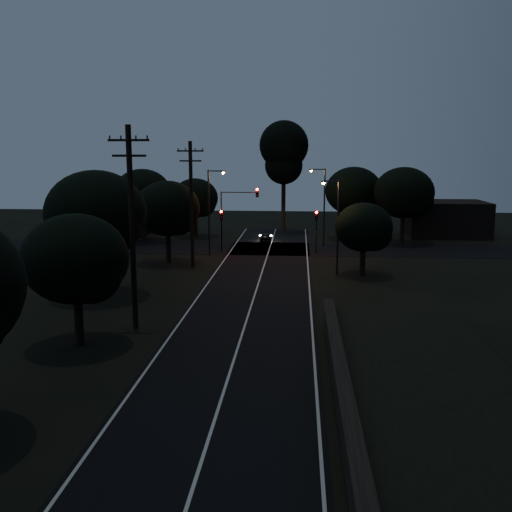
{
  "coord_description": "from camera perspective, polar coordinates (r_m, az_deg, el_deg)",
  "views": [
    {
      "loc": [
        2.96,
        -14.75,
        9.54
      ],
      "look_at": [
        0.0,
        24.0,
        2.5
      ],
      "focal_mm": 40.0,
      "sensor_mm": 36.0,
      "label": 1
    }
  ],
  "objects": [
    {
      "name": "tall_pine",
      "position": [
        69.78,
        2.8,
        10.35
      ],
      "size": [
        5.9,
        5.9,
        13.41
      ],
      "color": "black",
      "rests_on": "ground"
    },
    {
      "name": "tree_left_c",
      "position": [
        39.14,
        -15.44,
        3.93
      ],
      "size": [
        6.69,
        6.69,
        8.46
      ],
      "color": "black",
      "rests_on": "ground"
    },
    {
      "name": "car",
      "position": [
        61.52,
        0.96,
        1.85
      ],
      "size": [
        1.39,
        3.16,
        1.06
      ],
      "primitive_type": "imported",
      "rotation": [
        0.0,
        0.0,
        3.19
      ],
      "color": "black",
      "rests_on": "ground"
    },
    {
      "name": "streetlight_a",
      "position": [
        53.62,
        -4.54,
        4.99
      ],
      "size": [
        1.66,
        0.26,
        8.0
      ],
      "color": "black",
      "rests_on": "ground"
    },
    {
      "name": "tree_far_w",
      "position": [
        63.05,
        -11.11,
        6.05
      ],
      "size": [
        6.17,
        6.17,
        7.87
      ],
      "color": "black",
      "rests_on": "ground"
    },
    {
      "name": "ground",
      "position": [
        17.82,
        -6.35,
        -22.18
      ],
      "size": [
        160.0,
        160.0,
        0.0
      ],
      "primitive_type": "plane",
      "color": "black"
    },
    {
      "name": "tree_far_e",
      "position": [
        62.79,
        14.77,
        6.01
      ],
      "size": [
        6.38,
        6.38,
        8.1
      ],
      "color": "black",
      "rests_on": "ground"
    },
    {
      "name": "utility_pole_mid",
      "position": [
        31.3,
        -12.32,
        3.05
      ],
      "size": [
        2.2,
        0.3,
        11.0
      ],
      "color": "black",
      "rests_on": "ground"
    },
    {
      "name": "streetlight_c",
      "position": [
        45.14,
        8.0,
        3.57
      ],
      "size": [
        1.46,
        0.26,
        7.5
      ],
      "color": "black",
      "rests_on": "ground"
    },
    {
      "name": "tree_right_a",
      "position": [
        45.34,
        10.93,
        2.71
      ],
      "size": [
        4.52,
        4.52,
        5.74
      ],
      "color": "black",
      "rests_on": "ground"
    },
    {
      "name": "tree_left_b",
      "position": [
        29.21,
        -17.35,
        -0.52
      ],
      "size": [
        5.23,
        5.23,
        6.65
      ],
      "color": "black",
      "rests_on": "ground"
    },
    {
      "name": "signal_left",
      "position": [
        55.66,
        -3.48,
        3.33
      ],
      "size": [
        0.28,
        0.35,
        4.1
      ],
      "color": "black",
      "rests_on": "ground"
    },
    {
      "name": "signal_right",
      "position": [
        55.17,
        6.05,
        3.23
      ],
      "size": [
        0.28,
        0.35,
        4.1
      ],
      "color": "black",
      "rests_on": "ground"
    },
    {
      "name": "road_surface",
      "position": [
        46.95,
        0.66,
        -1.44
      ],
      "size": [
        60.0,
        70.0,
        0.03
      ],
      "color": "black",
      "rests_on": "ground"
    },
    {
      "name": "utility_pole_far",
      "position": [
        47.77,
        -6.49,
        5.33
      ],
      "size": [
        2.2,
        0.3,
        10.5
      ],
      "color": "black",
      "rests_on": "ground"
    },
    {
      "name": "tree_left_d",
      "position": [
        50.16,
        -8.65,
        4.57
      ],
      "size": [
        5.67,
        5.67,
        7.2
      ],
      "color": "black",
      "rests_on": "ground"
    },
    {
      "name": "tree_far_nw",
      "position": [
        65.91,
        -5.97,
        5.68
      ],
      "size": [
        5.29,
        5.29,
        6.7
      ],
      "color": "black",
      "rests_on": "ground"
    },
    {
      "name": "signal_mast",
      "position": [
        55.3,
        -1.76,
        4.87
      ],
      "size": [
        3.7,
        0.35,
        6.25
      ],
      "color": "black",
      "rests_on": "ground"
    },
    {
      "name": "streetlight_b",
      "position": [
        59.0,
        6.66,
        5.43
      ],
      "size": [
        1.66,
        0.26,
        8.0
      ],
      "color": "black",
      "rests_on": "ground"
    },
    {
      "name": "retaining_wall",
      "position": [
        20.44,
        18.16,
        -16.17
      ],
      "size": [
        6.93,
        26.0,
        1.6
      ],
      "color": "black",
      "rests_on": "ground"
    },
    {
      "name": "tree_far_ne",
      "position": [
        65.07,
        9.94,
        6.29
      ],
      "size": [
        6.36,
        6.36,
        8.04
      ],
      "color": "black",
      "rests_on": "ground"
    },
    {
      "name": "building_right",
      "position": [
        70.27,
        18.41,
        3.58
      ],
      "size": [
        9.0,
        7.0,
        4.0
      ],
      "primitive_type": "cube",
      "color": "black",
      "rests_on": "ground"
    },
    {
      "name": "building_left",
      "position": [
        70.97,
        -14.57,
        4.0
      ],
      "size": [
        10.0,
        8.0,
        4.4
      ],
      "primitive_type": "cube",
      "color": "black",
      "rests_on": "ground"
    }
  ]
}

